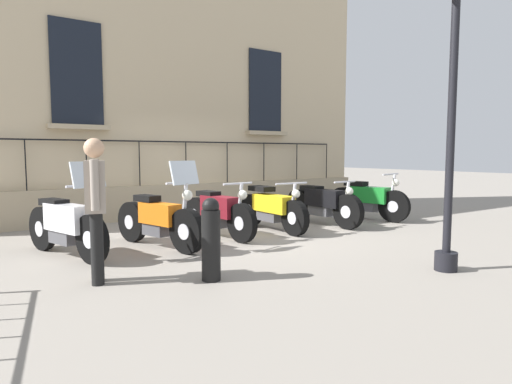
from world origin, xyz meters
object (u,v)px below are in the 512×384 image
Objects in this scene: bollard at (211,239)px; pedestrian_standing at (96,202)px; motorcycle_yellow at (272,208)px; motorcycle_green at (368,200)px; motorcycle_orange at (159,220)px; motorcycle_black at (323,204)px; lamppost at (455,23)px; motorcycle_maroon at (218,213)px; motorcycle_white at (66,225)px.

pedestrian_standing reaches higher than bollard.
motorcycle_green reaches higher than motorcycle_yellow.
motorcycle_yellow is at bearing 114.43° from pedestrian_standing.
motorcycle_black is (-0.22, 3.68, -0.01)m from motorcycle_orange.
motorcycle_yellow is 1.28m from motorcycle_black.
lamppost is (3.34, 2.55, 2.64)m from motorcycle_orange.
lamppost reaches higher than pedestrian_standing.
motorcycle_maroon is 0.94× the size of motorcycle_black.
motorcycle_yellow is at bearing 132.20° from bollard.
motorcycle_orange is at bearing -142.59° from lamppost.
motorcycle_green reaches higher than motorcycle_black.
motorcycle_maroon is 1.20× the size of pedestrian_standing.
motorcycle_yellow is (-0.12, 3.74, -0.04)m from motorcycle_white.
bollard is (2.05, -0.15, 0.05)m from motorcycle_orange.
motorcycle_yellow is at bearing 96.23° from motorcycle_orange.
pedestrian_standing is at bearing -56.51° from motorcycle_maroon.
pedestrian_standing is (-1.92, -3.84, -2.14)m from lamppost.
motorcycle_white is 3.75m from motorcycle_yellow.
pedestrian_standing is at bearing -119.34° from bollard.
motorcycle_white is at bearing -131.81° from lamppost.
lamppost reaches higher than motorcycle_yellow.
bollard reaches higher than motorcycle_black.
motorcycle_black is (0.01, 2.48, 0.00)m from motorcycle_maroon.
motorcycle_green is at bearing 113.32° from bollard.
motorcycle_maroon is (-0.08, 2.54, -0.03)m from motorcycle_white.
bollard is at bearing 28.41° from motorcycle_white.
motorcycle_white and motorcycle_orange have the same top height.
bollard is (-1.28, -2.70, -2.58)m from lamppost.
motorcycle_white is at bearing -96.16° from motorcycle_orange.
motorcycle_orange is (0.14, 1.34, -0.03)m from motorcycle_white.
bollard is 1.38m from pedestrian_standing.
motorcycle_green is 0.50× the size of lamppost.
motorcycle_black is 5.25m from pedestrian_standing.
lamppost is 4.80m from pedestrian_standing.
pedestrian_standing is at bearing -65.57° from motorcycle_yellow.
motorcycle_black is at bearing 108.17° from pedestrian_standing.
motorcycle_black is at bearing 89.68° from motorcycle_maroon.
motorcycle_maroon is at bearing -90.75° from motorcycle_green.
motorcycle_maroon is 1.21m from motorcycle_yellow.
motorcycle_green is at bearing 88.47° from motorcycle_black.
motorcycle_black is 4.57m from lamppost.
motorcycle_maroon is at bearing 123.49° from pedestrian_standing.
motorcycle_green is (-0.03, 6.37, -0.02)m from motorcycle_white.
motorcycle_orange is 1.02× the size of motorcycle_maroon.
lamppost reaches higher than motorcycle_white.
motorcycle_maroon is at bearing 91.91° from motorcycle_white.
motorcycle_orange is 2.42m from motorcycle_yellow.
motorcycle_maroon is 3.02m from pedestrian_standing.
motorcycle_yellow is at bearing 91.80° from motorcycle_white.
motorcycle_black is at bearing 120.63° from bollard.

